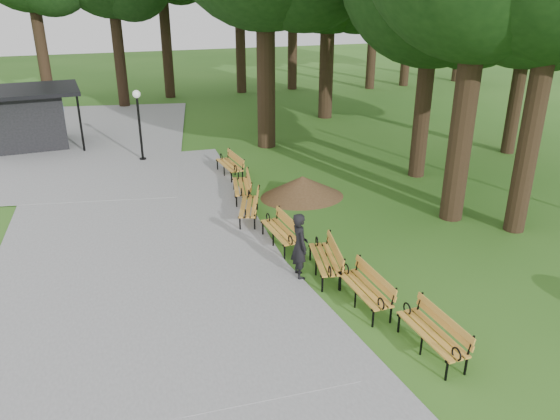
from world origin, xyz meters
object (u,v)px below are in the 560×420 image
object	(u,v)px
bench_0	(432,334)
bench_3	(280,232)
bench_4	(249,207)
bench_6	(229,165)
bench_1	(364,289)
lamp_post	(138,110)
kiosk	(26,118)
dirt_mound	(302,187)
bench_2	(325,259)
person	(300,246)
bench_5	(241,187)
lawn_tree_5	(532,4)

from	to	relation	value
bench_0	bench_3	distance (m)	5.71
bench_4	bench_6	distance (m)	4.30
bench_1	lamp_post	bearing A→B (deg)	-165.98
kiosk	bench_6	size ratio (longest dim) A/B	2.21
bench_6	dirt_mound	bearing A→B (deg)	26.26
bench_0	bench_6	xyz separation A→B (m)	(-1.36, 11.89, 0.00)
bench_0	bench_4	bearing A→B (deg)	-170.10
lamp_post	bench_1	size ratio (longest dim) A/B	1.55
bench_3	bench_1	bearing A→B (deg)	9.02
bench_3	dirt_mound	bearing A→B (deg)	146.16
kiosk	bench_2	distance (m)	17.22
person	lamp_post	world-z (taller)	lamp_post
lamp_post	bench_5	distance (m)	6.46
person	bench_1	bearing A→B (deg)	-150.26
lamp_post	bench_0	bearing A→B (deg)	-73.72
person	bench_3	bearing A→B (deg)	-1.37
lawn_tree_5	lamp_post	bearing A→B (deg)	166.20
bench_0	bench_3	xyz separation A→B (m)	(-1.37, 5.54, 0.00)
kiosk	bench_0	bearing A→B (deg)	-68.72
person	bench_2	bearing A→B (deg)	-99.37
bench_5	bench_1	bearing A→B (deg)	18.16
dirt_mound	bench_3	bearing A→B (deg)	-119.27
dirt_mound	bench_4	world-z (taller)	bench_4
person	bench_0	distance (m)	4.03
lawn_tree_5	bench_5	bearing A→B (deg)	-171.90
bench_3	bench_5	world-z (taller)	same
bench_3	bench_6	bearing A→B (deg)	175.32
person	lawn_tree_5	distance (m)	15.43
dirt_mound	bench_4	distance (m)	2.63
bench_3	lawn_tree_5	size ratio (longest dim) A/B	0.22
dirt_mound	bench_5	xyz separation A→B (m)	(-2.05, 0.50, 0.06)
bench_0	bench_1	world-z (taller)	same
bench_1	bench_2	size ratio (longest dim) A/B	1.00
person	lawn_tree_5	bearing A→B (deg)	-57.62
lamp_post	bench_6	distance (m)	4.63
bench_3	bench_4	size ratio (longest dim) A/B	1.00
bench_3	bench_5	xyz separation A→B (m)	(-0.14, 3.89, 0.00)
kiosk	bench_0	xyz separation A→B (m)	(9.06, -18.71, -0.88)
bench_0	bench_4	size ratio (longest dim) A/B	1.00
bench_3	bench_5	bearing A→B (deg)	177.53
bench_1	bench_5	distance (m)	7.52
bench_0	bench_4	distance (m)	7.80
bench_1	bench_4	distance (m)	5.76
lamp_post	bench_4	distance (m)	8.01
bench_2	bench_5	bearing A→B (deg)	-162.50
dirt_mound	bench_5	distance (m)	2.11
dirt_mound	bench_5	size ratio (longest dim) A/B	1.30
person	dirt_mound	bearing A→B (deg)	-19.57
lamp_post	dirt_mound	xyz separation A→B (m)	(4.90, -6.04, -1.75)
kiosk	bench_4	bearing A→B (deg)	-61.18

